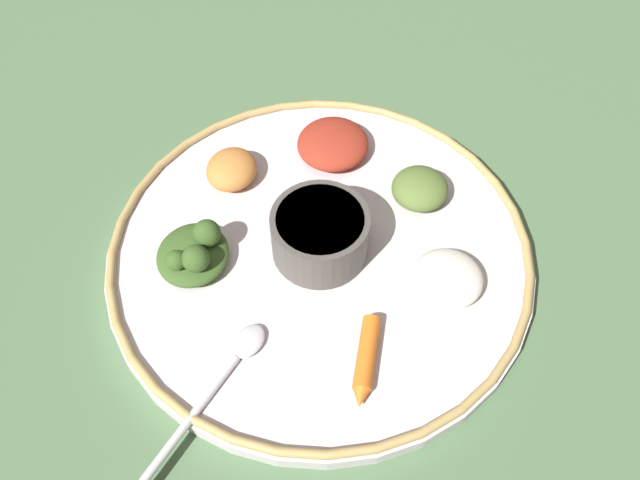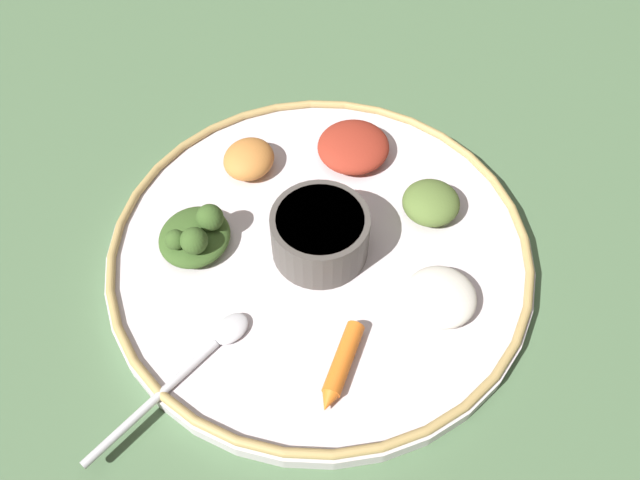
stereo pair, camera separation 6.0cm
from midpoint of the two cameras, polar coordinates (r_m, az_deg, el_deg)
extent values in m
plane|color=#4C6B47|center=(0.62, 2.74, -1.83)|extent=(2.40, 2.40, 0.00)
cylinder|color=silver|center=(0.62, 2.77, -1.43)|extent=(0.39, 0.39, 0.02)
torus|color=tan|center=(0.61, 2.81, -0.85)|extent=(0.39, 0.39, 0.01)
cylinder|color=#4C4742|center=(0.59, 2.89, 0.29)|extent=(0.09, 0.09, 0.05)
cylinder|color=maroon|center=(0.57, 2.97, 1.50)|extent=(0.08, 0.08, 0.01)
ellipsoid|color=silver|center=(0.56, -4.67, -7.84)|extent=(0.04, 0.04, 0.01)
cylinder|color=silver|center=(0.55, -11.09, -13.68)|extent=(0.12, 0.08, 0.01)
ellipsoid|color=#385623|center=(0.61, -8.01, 0.07)|extent=(0.08, 0.08, 0.02)
sphere|color=#385623|center=(0.58, -7.95, -0.27)|extent=(0.02, 0.02, 0.02)
sphere|color=#385623|center=(0.59, -9.54, -0.18)|extent=(0.02, 0.02, 0.02)
sphere|color=#385623|center=(0.60, -6.60, 2.01)|extent=(0.03, 0.03, 0.03)
cylinder|color=orange|center=(0.55, 5.22, -10.36)|extent=(0.07, 0.03, 0.02)
cone|color=orange|center=(0.53, 3.95, -14.00)|extent=(0.02, 0.02, 0.01)
ellipsoid|color=#C67A38|center=(0.66, -3.57, 6.80)|extent=(0.07, 0.06, 0.03)
ellipsoid|color=maroon|center=(0.68, 5.44, 7.83)|extent=(0.10, 0.10, 0.03)
ellipsoid|color=silver|center=(0.58, 13.24, -4.99)|extent=(0.09, 0.09, 0.02)
ellipsoid|color=#567033|center=(0.64, 12.19, 2.97)|extent=(0.07, 0.07, 0.03)
camera|label=1|loc=(0.03, -87.13, 4.03)|focal=37.20mm
camera|label=2|loc=(0.03, 92.87, -4.03)|focal=37.20mm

